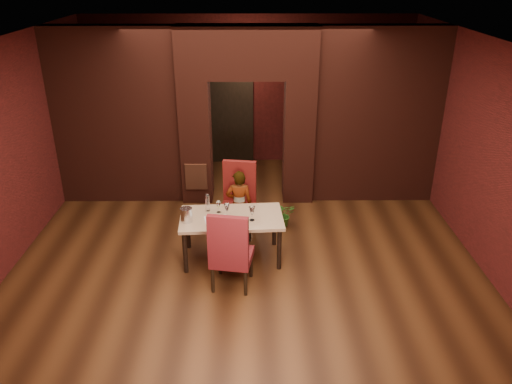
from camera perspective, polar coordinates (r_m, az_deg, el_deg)
floor at (r=7.95m, az=-1.05°, el=-6.73°), size 8.00×8.00×0.00m
ceiling at (r=6.84m, az=-1.27°, el=16.76°), size 7.00×8.00×0.04m
wall_back at (r=11.08m, az=-0.91°, el=11.45°), size 7.00×0.04×3.20m
wall_front at (r=3.78m, az=-1.88°, el=-17.84°), size 7.00×0.04×3.20m
wall_left at (r=8.09m, az=-26.85°, el=3.62°), size 0.04×8.00×3.20m
wall_right at (r=8.00m, az=24.84°, el=3.81°), size 0.04×8.00×3.20m
pillar_left at (r=9.34m, az=-6.86°, el=5.83°), size 0.55×0.55×2.30m
pillar_right at (r=9.32m, az=4.90°, el=5.88°), size 0.55×0.55×2.30m
lintel at (r=8.89m, az=-1.06°, el=15.69°), size 2.45×0.55×0.90m
wing_wall_left at (r=9.47m, az=-15.61°, el=8.22°), size 2.28×0.35×3.20m
wing_wall_right at (r=9.42m, az=13.68°, el=8.35°), size 2.28×0.35×3.20m
vent_panel at (r=9.28m, az=-6.86°, el=1.73°), size 0.40×0.03×0.50m
rear_door at (r=11.17m, az=-2.97°, el=8.62°), size 0.90×0.08×2.10m
rear_door_frame at (r=11.13m, az=-2.98°, el=8.56°), size 1.02×0.04×2.22m
dining_table at (r=7.61m, az=-2.77°, el=-5.20°), size 1.57×0.95×0.71m
chair_far at (r=8.17m, az=-2.13°, el=-0.98°), size 0.62×0.62×1.21m
chair_near at (r=6.88m, az=-2.78°, el=-6.37°), size 0.62×0.62×1.20m
person_seated at (r=8.08m, az=-1.94°, el=-1.44°), size 0.43×0.28×1.17m
wine_glass_a at (r=7.53m, az=-4.29°, el=-1.71°), size 0.07×0.07×0.18m
wine_glass_b at (r=7.40m, az=-3.35°, el=-2.09°), size 0.08×0.08×0.20m
wine_glass_c at (r=7.27m, az=-0.46°, el=-2.46°), size 0.09×0.09×0.22m
tasting_sheet at (r=7.37m, az=-4.57°, el=-3.12°), size 0.37×0.30×0.00m
wine_bucket at (r=7.31m, az=-7.94°, el=-2.60°), size 0.17×0.17×0.21m
water_bottle at (r=7.57m, az=-5.56°, el=-1.18°), size 0.07×0.07×0.28m
potted_plant at (r=8.58m, az=3.11°, el=-2.59°), size 0.46×0.42×0.43m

